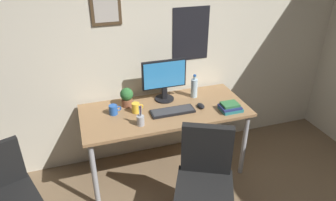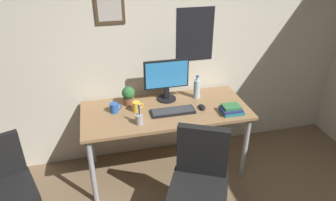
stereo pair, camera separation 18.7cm
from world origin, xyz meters
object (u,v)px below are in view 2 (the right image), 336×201
object	(u,v)px
monitor	(166,78)
coffee_mug_far	(114,108)
computer_mouse	(202,107)
book_stack_left	(231,109)
water_bottle	(197,89)
potted_plant	(128,95)
office_chair	(200,179)
coffee_mug_near	(137,107)
side_chair	(4,183)
keyboard	(173,111)
pen_cup	(139,119)

from	to	relation	value
monitor	coffee_mug_far	xyz separation A→B (m)	(-0.55, -0.14, -0.19)
computer_mouse	book_stack_left	world-z (taller)	book_stack_left
computer_mouse	water_bottle	bearing A→B (deg)	84.85
monitor	potted_plant	xyz separation A→B (m)	(-0.40, -0.02, -0.13)
office_chair	computer_mouse	xyz separation A→B (m)	(0.25, 0.71, 0.25)
computer_mouse	coffee_mug_near	distance (m)	0.65
side_chair	book_stack_left	bearing A→B (deg)	5.87
water_bottle	side_chair	bearing A→B (deg)	-162.12
monitor	potted_plant	world-z (taller)	monitor
coffee_mug_far	book_stack_left	xyz separation A→B (m)	(1.10, -0.28, -0.01)
coffee_mug_far	book_stack_left	distance (m)	1.13
keyboard	potted_plant	bearing A→B (deg)	145.93
potted_plant	pen_cup	size ratio (longest dim) A/B	0.98
book_stack_left	water_bottle	bearing A→B (deg)	121.28
potted_plant	office_chair	bearing A→B (deg)	-65.65
water_bottle	computer_mouse	bearing A→B (deg)	-95.15
coffee_mug_near	potted_plant	world-z (taller)	potted_plant
keyboard	pen_cup	size ratio (longest dim) A/B	2.15
book_stack_left	office_chair	bearing A→B (deg)	-131.58
side_chair	book_stack_left	xyz separation A→B (m)	(2.06, 0.21, 0.29)
coffee_mug_far	potted_plant	world-z (taller)	potted_plant
monitor	book_stack_left	bearing A→B (deg)	-37.32
office_chair	coffee_mug_far	world-z (taller)	office_chair
water_bottle	potted_plant	world-z (taller)	water_bottle
side_chair	potted_plant	size ratio (longest dim) A/B	4.49
pen_cup	book_stack_left	bearing A→B (deg)	-0.65
side_chair	monitor	bearing A→B (deg)	22.62
side_chair	monitor	world-z (taller)	monitor
office_chair	pen_cup	world-z (taller)	pen_cup
computer_mouse	coffee_mug_far	distance (m)	0.86
monitor	computer_mouse	xyz separation A→B (m)	(0.30, -0.28, -0.22)
monitor	keyboard	xyz separation A→B (m)	(-0.00, -0.28, -0.23)
side_chair	pen_cup	distance (m)	1.22
pen_cup	office_chair	bearing A→B (deg)	-55.84
monitor	coffee_mug_near	world-z (taller)	monitor
potted_plant	pen_cup	world-z (taller)	pen_cup
office_chair	side_chair	distance (m)	1.59
monitor	computer_mouse	world-z (taller)	monitor
side_chair	monitor	size ratio (longest dim) A/B	1.90
office_chair	side_chair	world-z (taller)	office_chair
coffee_mug_far	pen_cup	xyz separation A→B (m)	(0.20, -0.27, 0.01)
keyboard	water_bottle	distance (m)	0.41
coffee_mug_near	coffee_mug_far	xyz separation A→B (m)	(-0.21, 0.03, -0.00)
computer_mouse	keyboard	bearing A→B (deg)	-179.09
side_chair	coffee_mug_near	xyz separation A→B (m)	(1.17, 0.46, 0.31)
side_chair	keyboard	xyz separation A→B (m)	(1.51, 0.35, 0.27)
computer_mouse	coffee_mug_near	size ratio (longest dim) A/B	0.96
potted_plant	coffee_mug_near	bearing A→B (deg)	-69.97
side_chair	water_bottle	bearing A→B (deg)	17.88
water_bottle	coffee_mug_near	world-z (taller)	water_bottle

